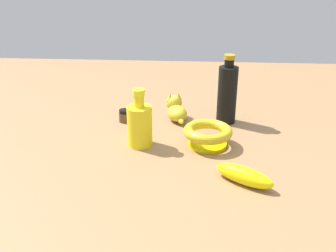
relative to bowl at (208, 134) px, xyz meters
name	(u,v)px	position (x,y,z in m)	size (l,w,h in m)	color
ground	(168,145)	(0.01, -0.12, -0.04)	(2.00, 2.00, 0.00)	#936D47
bowl	(208,134)	(0.00, 0.00, 0.00)	(0.14, 0.14, 0.06)	#D7C305
bottle_short	(140,125)	(0.01, -0.20, 0.03)	(0.07, 0.07, 0.17)	yellow
nail_polish_jar	(124,116)	(-0.16, -0.28, -0.02)	(0.04, 0.04, 0.04)	brown
banana	(244,176)	(0.20, 0.08, -0.02)	(0.15, 0.04, 0.04)	yellow
bottle_tall	(227,93)	(-0.19, 0.07, 0.06)	(0.06, 0.06, 0.23)	black
cat_figurine	(176,109)	(-0.19, -0.10, 0.00)	(0.12, 0.09, 0.09)	gold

